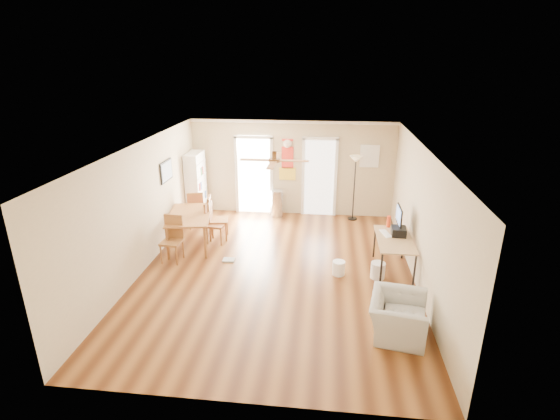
# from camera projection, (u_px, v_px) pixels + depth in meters

# --- Properties ---
(floor) EXTENTS (7.00, 7.00, 0.00)m
(floor) POSITION_uv_depth(u_px,v_px,m) (277.00, 272.00, 8.69)
(floor) COLOR brown
(floor) RESTS_ON ground
(ceiling) EXTENTS (5.50, 7.00, 0.00)m
(ceiling) POSITION_uv_depth(u_px,v_px,m) (276.00, 148.00, 7.79)
(ceiling) COLOR silver
(ceiling) RESTS_ON floor
(wall_back) EXTENTS (5.50, 0.04, 2.60)m
(wall_back) POSITION_uv_depth(u_px,v_px,m) (292.00, 168.00, 11.50)
(wall_back) COLOR beige
(wall_back) RESTS_ON floor
(wall_front) EXTENTS (5.50, 0.04, 2.60)m
(wall_front) POSITION_uv_depth(u_px,v_px,m) (241.00, 317.00, 4.98)
(wall_front) COLOR beige
(wall_front) RESTS_ON floor
(wall_left) EXTENTS (0.04, 7.00, 2.60)m
(wall_left) POSITION_uv_depth(u_px,v_px,m) (142.00, 208.00, 8.53)
(wall_left) COLOR beige
(wall_left) RESTS_ON floor
(wall_right) EXTENTS (0.04, 7.00, 2.60)m
(wall_right) POSITION_uv_depth(u_px,v_px,m) (421.00, 219.00, 7.95)
(wall_right) COLOR beige
(wall_right) RESTS_ON floor
(crown_molding) EXTENTS (5.50, 7.00, 0.08)m
(crown_molding) POSITION_uv_depth(u_px,v_px,m) (276.00, 150.00, 7.80)
(crown_molding) COLOR white
(crown_molding) RESTS_ON wall_back
(kitchen_doorway) EXTENTS (0.90, 0.10, 2.10)m
(kitchen_doorway) POSITION_uv_depth(u_px,v_px,m) (254.00, 176.00, 11.69)
(kitchen_doorway) COLOR white
(kitchen_doorway) RESTS_ON wall_back
(bathroom_doorway) EXTENTS (0.80, 0.10, 2.10)m
(bathroom_doorway) POSITION_uv_depth(u_px,v_px,m) (319.00, 178.00, 11.50)
(bathroom_doorway) COLOR white
(bathroom_doorway) RESTS_ON wall_back
(wall_decal) EXTENTS (0.46, 0.03, 1.10)m
(wall_decal) POSITION_uv_depth(u_px,v_px,m) (287.00, 159.00, 11.41)
(wall_decal) COLOR red
(wall_decal) RESTS_ON wall_back
(ac_grille) EXTENTS (0.50, 0.04, 0.60)m
(ac_grille) POSITION_uv_depth(u_px,v_px,m) (369.00, 156.00, 11.12)
(ac_grille) COLOR white
(ac_grille) RESTS_ON wall_back
(framed_poster) EXTENTS (0.04, 0.66, 0.48)m
(framed_poster) POSITION_uv_depth(u_px,v_px,m) (166.00, 171.00, 9.70)
(framed_poster) COLOR black
(framed_poster) RESTS_ON wall_left
(ceiling_fan) EXTENTS (1.24, 1.24, 0.20)m
(ceiling_fan) POSITION_uv_depth(u_px,v_px,m) (274.00, 160.00, 7.57)
(ceiling_fan) COLOR #593819
(ceiling_fan) RESTS_ON ceiling
(bookshelf) EXTENTS (0.49, 0.86, 1.79)m
(bookshelf) POSITION_uv_depth(u_px,v_px,m) (196.00, 185.00, 11.39)
(bookshelf) COLOR white
(bookshelf) RESTS_ON floor
(dining_table) EXTENTS (1.19, 1.69, 0.77)m
(dining_table) POSITION_uv_depth(u_px,v_px,m) (191.00, 230.00, 9.82)
(dining_table) COLOR #AC6637
(dining_table) RESTS_ON floor
(dining_chair_right_a) EXTENTS (0.50, 0.50, 1.06)m
(dining_chair_right_a) POSITION_uv_depth(u_px,v_px,m) (218.00, 218.00, 10.13)
(dining_chair_right_a) COLOR #A97936
(dining_chair_right_a) RESTS_ON floor
(dining_chair_right_b) EXTENTS (0.45, 0.45, 0.98)m
(dining_chair_right_b) POSITION_uv_depth(u_px,v_px,m) (216.00, 223.00, 9.94)
(dining_chair_right_b) COLOR #A05E33
(dining_chair_right_b) RESTS_ON floor
(dining_chair_near) EXTENTS (0.44, 0.44, 1.00)m
(dining_chair_near) POSITION_uv_depth(u_px,v_px,m) (171.00, 240.00, 9.01)
(dining_chair_near) COLOR olive
(dining_chair_near) RESTS_ON floor
(dining_chair_far) EXTENTS (0.50, 0.50, 0.97)m
(dining_chair_far) POSITION_uv_depth(u_px,v_px,m) (196.00, 209.00, 10.83)
(dining_chair_far) COLOR #995931
(dining_chair_far) RESTS_ON floor
(trash_can) EXTENTS (0.41, 0.41, 0.75)m
(trash_can) POSITION_uv_depth(u_px,v_px,m) (277.00, 203.00, 11.59)
(trash_can) COLOR #B1B0B3
(trash_can) RESTS_ON floor
(torchiere_lamp) EXTENTS (0.34, 0.34, 1.75)m
(torchiere_lamp) POSITION_uv_depth(u_px,v_px,m) (354.00, 188.00, 11.21)
(torchiere_lamp) COLOR black
(torchiere_lamp) RESTS_ON floor
(computer_desk) EXTENTS (0.70, 1.39, 0.75)m
(computer_desk) POSITION_uv_depth(u_px,v_px,m) (393.00, 255.00, 8.59)
(computer_desk) COLOR tan
(computer_desk) RESTS_ON floor
(imac) EXTENTS (0.22, 0.58, 0.53)m
(imac) POSITION_uv_depth(u_px,v_px,m) (399.00, 219.00, 8.74)
(imac) COLOR black
(imac) RESTS_ON computer_desk
(keyboard) EXTENTS (0.24, 0.44, 0.02)m
(keyboard) POSITION_uv_depth(u_px,v_px,m) (386.00, 234.00, 8.68)
(keyboard) COLOR white
(keyboard) RESTS_ON computer_desk
(printer) EXTENTS (0.30, 0.35, 0.17)m
(printer) POSITION_uv_depth(u_px,v_px,m) (399.00, 231.00, 8.59)
(printer) COLOR black
(printer) RESTS_ON computer_desk
(orange_bottle) EXTENTS (0.10, 0.10, 0.25)m
(orange_bottle) POSITION_uv_depth(u_px,v_px,m) (389.00, 222.00, 9.00)
(orange_bottle) COLOR #F03F15
(orange_bottle) RESTS_ON computer_desk
(wastebasket_a) EXTENTS (0.28, 0.28, 0.29)m
(wastebasket_a) POSITION_uv_depth(u_px,v_px,m) (339.00, 268.00, 8.56)
(wastebasket_a) COLOR white
(wastebasket_a) RESTS_ON floor
(wastebasket_b) EXTENTS (0.29, 0.29, 0.33)m
(wastebasket_b) POSITION_uv_depth(u_px,v_px,m) (378.00, 270.00, 8.43)
(wastebasket_b) COLOR white
(wastebasket_b) RESTS_ON floor
(floor_cloth) EXTENTS (0.26, 0.21, 0.04)m
(floor_cloth) POSITION_uv_depth(u_px,v_px,m) (229.00, 260.00, 9.17)
(floor_cloth) COLOR gray
(floor_cloth) RESTS_ON floor
(armchair) EXTENTS (1.02, 1.12, 0.64)m
(armchair) POSITION_uv_depth(u_px,v_px,m) (398.00, 316.00, 6.68)
(armchair) COLOR #B0B0AA
(armchair) RESTS_ON floor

